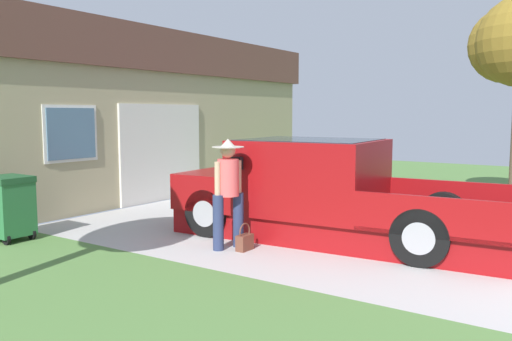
# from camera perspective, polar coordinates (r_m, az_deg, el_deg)

# --- Properties ---
(pickup_truck) EXTENTS (2.35, 5.67, 1.64)m
(pickup_truck) POSITION_cam_1_polar(r_m,az_deg,el_deg) (8.76, 6.55, -2.49)
(pickup_truck) COLOR maroon
(pickup_truck) RESTS_ON ground
(person_with_hat) EXTENTS (0.51, 0.49, 1.68)m
(person_with_hat) POSITION_cam_1_polar(r_m,az_deg,el_deg) (7.97, -3.03, -1.91)
(person_with_hat) COLOR navy
(person_with_hat) RESTS_ON ground
(handbag) EXTENTS (0.29, 0.15, 0.42)m
(handbag) POSITION_cam_1_polar(r_m,az_deg,el_deg) (8.00, -1.23, -7.68)
(handbag) COLOR brown
(handbag) RESTS_ON ground
(house_with_garage) EXTENTS (10.92, 5.68, 4.04)m
(house_with_garage) POSITION_cam_1_polar(r_m,az_deg,el_deg) (15.20, -15.36, 5.95)
(house_with_garage) COLOR tan
(house_with_garage) RESTS_ON ground
(wheeled_trash_bin) EXTENTS (0.60, 0.72, 1.05)m
(wheeled_trash_bin) POSITION_cam_1_polar(r_m,az_deg,el_deg) (9.45, -25.29, -3.46)
(wheeled_trash_bin) COLOR #286B38
(wheeled_trash_bin) RESTS_ON ground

